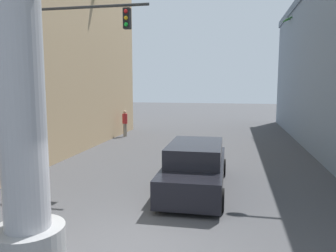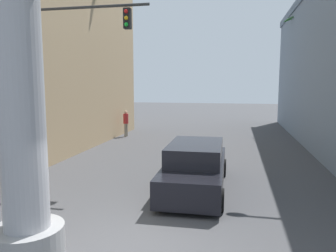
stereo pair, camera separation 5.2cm
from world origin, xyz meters
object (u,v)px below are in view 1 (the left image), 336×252
at_px(palm_tree_mid_left, 81,52).
at_px(car_lead, 195,167).
at_px(traffic_light_mast, 53,59).
at_px(palm_tree_far_right, 298,60).
at_px(neon_sign_pole, 16,1).
at_px(pedestrian_far_left, 125,121).

bearing_deg(palm_tree_mid_left, car_lead, -42.42).
xyz_separation_m(traffic_light_mast, palm_tree_far_right, (11.11, 14.32, 0.83)).
distance_m(palm_tree_mid_left, palm_tree_far_right, 15.35).
height_order(car_lead, palm_tree_far_right, palm_tree_far_right).
bearing_deg(palm_tree_mid_left, palm_tree_far_right, 33.07).
relative_size(neon_sign_pole, pedestrian_far_left, 6.31).
distance_m(traffic_light_mast, pedestrian_far_left, 10.03).
bearing_deg(traffic_light_mast, neon_sign_pole, -64.77).
xyz_separation_m(car_lead, palm_tree_mid_left, (-7.16, 6.54, 4.54)).
distance_m(traffic_light_mast, car_lead, 6.58).
bearing_deg(palm_tree_mid_left, traffic_light_mast, -73.57).
relative_size(palm_tree_far_right, pedestrian_far_left, 4.89).
bearing_deg(pedestrian_far_left, palm_tree_far_right, 22.91).
xyz_separation_m(palm_tree_mid_left, pedestrian_far_left, (1.26, 3.47, -4.25)).
height_order(palm_tree_mid_left, pedestrian_far_left, palm_tree_mid_left).
bearing_deg(palm_tree_mid_left, neon_sign_pole, -69.11).
bearing_deg(pedestrian_far_left, palm_tree_mid_left, -109.97).
distance_m(neon_sign_pole, traffic_light_mast, 6.40).
relative_size(car_lead, pedestrian_far_left, 2.95).
bearing_deg(palm_tree_mid_left, pedestrian_far_left, 70.03).
distance_m(neon_sign_pole, palm_tree_far_right, 21.77).
xyz_separation_m(neon_sign_pole, car_lead, (2.69, 5.17, -4.24)).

